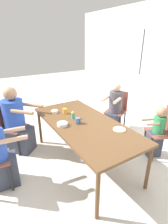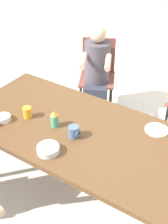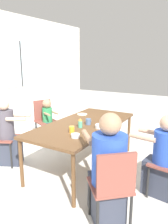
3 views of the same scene
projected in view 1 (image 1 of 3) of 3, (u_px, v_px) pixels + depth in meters
ground_plane at (84, 161)px, 2.99m from camera, size 16.00×16.00×0.00m
dining_table at (84, 126)px, 2.73m from camera, size 2.00×0.94×0.73m
chair_for_woman_green_shirt at (9, 123)px, 3.15m from camera, size 0.56×0.56×0.88m
chair_for_man_blue_shirt at (117, 107)px, 3.89m from camera, size 0.54×0.54×0.88m
chair_for_toddler at (166, 128)px, 2.98m from camera, size 0.53×0.53×0.88m
person_woman_green_shirt at (17, 124)px, 3.10m from camera, size 0.71×0.69×1.20m
person_man_blue_shirt at (114, 111)px, 3.78m from camera, size 0.48×0.58×1.10m
person_toddler at (156, 133)px, 2.99m from camera, size 0.33×0.41×0.93m
coffee_mug at (78, 121)px, 2.67m from camera, size 0.09×0.08×0.09m
sippy_cup at (73, 115)px, 2.82m from camera, size 0.06×0.06×0.14m
juice_glass at (65, 111)px, 3.02m from camera, size 0.07×0.07×0.09m
bowl_white_shallow at (62, 124)px, 2.60m from camera, size 0.16×0.16×0.05m
bowl_cereal at (54, 112)px, 3.07m from camera, size 0.11×0.11×0.05m
plate_tortillas at (119, 129)px, 2.50m from camera, size 0.18×0.18×0.01m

